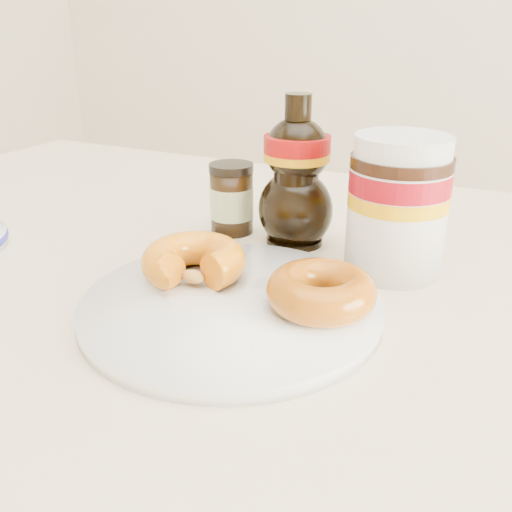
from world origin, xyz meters
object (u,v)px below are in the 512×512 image
at_px(donut_whole, 321,291).
at_px(nutella_jar, 398,200).
at_px(dark_jar, 232,199).
at_px(plate, 231,306).
at_px(syrup_bottle, 296,172).
at_px(dining_table, 277,369).
at_px(donut_bitten, 194,261).

xyz_separation_m(donut_whole, nutella_jar, (0.03, 0.13, 0.05)).
bearing_deg(dark_jar, nutella_jar, -7.84).
bearing_deg(nutella_jar, plate, -124.37).
bearing_deg(syrup_bottle, nutella_jar, -12.48).
bearing_deg(dining_table, donut_bitten, -160.52).
bearing_deg(nutella_jar, dark_jar, 172.16).
xyz_separation_m(donut_bitten, dark_jar, (-0.04, 0.15, 0.01)).
distance_m(dining_table, plate, 0.11).
xyz_separation_m(plate, donut_bitten, (-0.05, 0.02, 0.02)).
xyz_separation_m(nutella_jar, dark_jar, (-0.20, 0.03, -0.03)).
xyz_separation_m(plate, donut_whole, (0.08, 0.02, 0.02)).
relative_size(plate, dark_jar, 3.16).
bearing_deg(nutella_jar, donut_whole, -102.03).
height_order(plate, nutella_jar, nutella_jar).
height_order(syrup_bottle, dark_jar, syrup_bottle).
distance_m(donut_bitten, syrup_bottle, 0.17).
distance_m(plate, nutella_jar, 0.20).
bearing_deg(nutella_jar, donut_bitten, -140.73).
relative_size(donut_bitten, dark_jar, 1.18).
relative_size(donut_whole, syrup_bottle, 0.55).
relative_size(dining_table, nutella_jar, 10.16).
xyz_separation_m(dining_table, syrup_bottle, (-0.04, 0.13, 0.17)).
xyz_separation_m(donut_whole, syrup_bottle, (-0.09, 0.16, 0.05)).
height_order(donut_whole, syrup_bottle, syrup_bottle).
relative_size(plate, syrup_bottle, 1.58).
distance_m(donut_whole, dark_jar, 0.23).
relative_size(nutella_jar, syrup_bottle, 0.83).
xyz_separation_m(dining_table, dark_jar, (-0.12, 0.13, 0.12)).
height_order(dining_table, nutella_jar, nutella_jar).
distance_m(syrup_bottle, dark_jar, 0.09).
height_order(dining_table, dark_jar, dark_jar).
bearing_deg(syrup_bottle, plate, -85.59).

